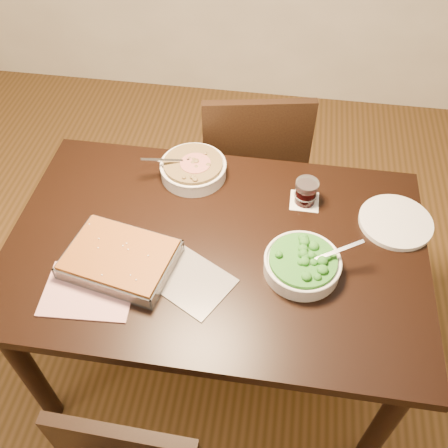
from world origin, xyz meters
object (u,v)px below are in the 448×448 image
Objects in this scene: broccoli_bowl at (302,264)px; dinner_plate at (396,222)px; stew_bowl at (193,168)px; table at (216,261)px; wine_tumbler at (306,191)px; baking_dish at (120,259)px; chair_far at (253,163)px.

dinner_plate is (0.31, 0.25, -0.02)m from broccoli_bowl.
table is at bearing -66.94° from stew_bowl.
table is 15.25× the size of wine_tumbler.
table is at bearing -139.63° from wine_tumbler.
baking_dish is 0.91m from chair_far.
table is at bearing -163.10° from dinner_plate.
table is at bearing 74.06° from chair_far.
broccoli_bowl is at bearing -141.53° from dinner_plate.
baking_dish is 4.13× the size of wine_tumbler.
dinner_plate is at bearing 16.90° from table.
stew_bowl is 1.06× the size of dinner_plate.
wine_tumbler is at bearing 40.37° from table.
broccoli_bowl reaches higher than baking_dish.
broccoli_bowl is (0.29, -0.07, 0.13)m from table.
wine_tumbler is at bearing 44.40° from baking_dish.
stew_bowl is 0.43m from wine_tumbler.
chair_far reaches higher than broccoli_bowl.
chair_far is at bearing 60.65° from stew_bowl.
baking_dish is (-0.57, -0.06, -0.00)m from broccoli_bowl.
chair_far is at bearing 77.85° from baking_dish.
wine_tumbler is at bearing 107.08° from chair_far.
wine_tumbler is 0.10× the size of chair_far.
table is 0.37m from stew_bowl.
chair_far is at bearing 107.31° from broccoli_bowl.
stew_bowl is 0.99× the size of broccoli_bowl.
stew_bowl is 0.47m from baking_dish.
wine_tumbler is (0.28, 0.24, 0.15)m from table.
wine_tumbler is (0.42, -0.08, 0.02)m from stew_bowl.
table is 0.40m from wine_tumbler.
broccoli_bowl is (0.42, -0.39, -0.00)m from stew_bowl.
wine_tumbler is 0.36× the size of dinner_plate.
wine_tumbler is 0.32m from dinner_plate.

